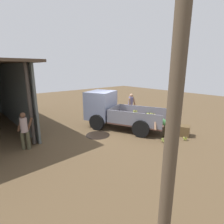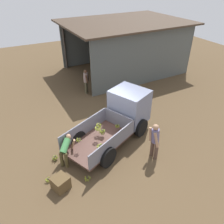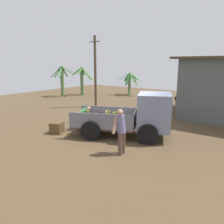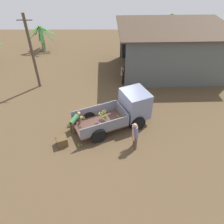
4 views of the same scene
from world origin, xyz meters
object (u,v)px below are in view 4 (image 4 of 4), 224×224
(cargo_truck, at_px, (128,108))
(utility_pole, at_px, (32,53))
(person_foreground_visitor, at_px, (135,135))
(banana_bunch_on_ground_1, at_px, (80,144))
(wooden_crate_0, at_px, (62,141))
(person_worker_loading, at_px, (75,121))
(banana_bunch_on_ground_0, at_px, (69,125))
(banana_bunch_on_ground_2, at_px, (58,137))
(person_bystander_near_shed, at_px, (123,73))

(cargo_truck, xyz_separation_m, utility_pole, (-6.61, 4.26, 1.68))
(cargo_truck, bearing_deg, utility_pole, 122.70)
(cargo_truck, distance_m, person_foreground_visitor, 2.20)
(person_foreground_visitor, xyz_separation_m, banana_bunch_on_ground_1, (-2.98, 0.09, -0.84))
(wooden_crate_0, bearing_deg, person_worker_loading, 62.95)
(cargo_truck, xyz_separation_m, banana_bunch_on_ground_0, (-3.57, -0.46, -0.95))
(banana_bunch_on_ground_2, xyz_separation_m, wooden_crate_0, (0.37, -0.51, 0.17))
(utility_pole, bearing_deg, wooden_crate_0, -65.19)
(banana_bunch_on_ground_2, bearing_deg, utility_pole, 113.73)
(person_bystander_near_shed, relative_size, banana_bunch_on_ground_0, 5.84)
(cargo_truck, distance_m, person_worker_loading, 3.26)
(person_foreground_visitor, xyz_separation_m, banana_bunch_on_ground_2, (-4.34, 0.72, -0.86))
(cargo_truck, relative_size, banana_bunch_on_ground_0, 17.18)
(person_foreground_visitor, height_order, wooden_crate_0, person_foreground_visitor)
(utility_pole, xyz_separation_m, banana_bunch_on_ground_1, (3.87, -6.35, -2.63))
(person_bystander_near_shed, height_order, banana_bunch_on_ground_0, person_bystander_near_shed)
(person_foreground_visitor, xyz_separation_m, person_worker_loading, (-3.38, 1.36, -0.24))
(cargo_truck, distance_m, banana_bunch_on_ground_1, 3.57)
(utility_pole, height_order, person_worker_loading, utility_pole)
(person_worker_loading, height_order, person_bystander_near_shed, person_bystander_near_shed)
(cargo_truck, bearing_deg, banana_bunch_on_ground_1, -167.07)
(utility_pole, relative_size, person_foreground_visitor, 3.11)
(person_foreground_visitor, distance_m, banana_bunch_on_ground_2, 4.48)
(cargo_truck, distance_m, banana_bunch_on_ground_0, 3.72)
(person_foreground_visitor, xyz_separation_m, wooden_crate_0, (-3.97, 0.21, -0.70))
(cargo_truck, bearing_deg, person_worker_loading, 170.18)
(utility_pole, relative_size, wooden_crate_0, 9.73)
(cargo_truck, height_order, person_bystander_near_shed, cargo_truck)
(person_bystander_near_shed, xyz_separation_m, banana_bunch_on_ground_0, (-3.44, -5.08, -0.77))
(cargo_truck, height_order, wooden_crate_0, cargo_truck)
(banana_bunch_on_ground_0, bearing_deg, banana_bunch_on_ground_1, -63.03)
(person_foreground_visitor, relative_size, person_worker_loading, 1.44)
(person_worker_loading, xyz_separation_m, banana_bunch_on_ground_2, (-0.96, -0.64, -0.63))
(person_worker_loading, distance_m, banana_bunch_on_ground_1, 1.47)
(banana_bunch_on_ground_0, distance_m, banana_bunch_on_ground_2, 1.13)
(cargo_truck, height_order, person_worker_loading, cargo_truck)
(banana_bunch_on_ground_1, bearing_deg, person_bystander_near_shed, 68.78)
(banana_bunch_on_ground_0, bearing_deg, person_bystander_near_shed, 55.89)
(cargo_truck, xyz_separation_m, wooden_crate_0, (-3.73, -1.98, -0.80))
(person_bystander_near_shed, xyz_separation_m, wooden_crate_0, (-3.60, -6.60, -0.63))
(cargo_truck, relative_size, person_foreground_visitor, 2.75)
(wooden_crate_0, bearing_deg, utility_pole, 114.81)
(person_foreground_visitor, relative_size, banana_bunch_on_ground_2, 8.22)
(banana_bunch_on_ground_2, bearing_deg, person_worker_loading, 33.88)
(cargo_truck, xyz_separation_m, person_worker_loading, (-3.14, -0.82, -0.34))
(person_worker_loading, bearing_deg, banana_bunch_on_ground_1, -119.05)
(person_worker_loading, height_order, banana_bunch_on_ground_1, person_worker_loading)
(cargo_truck, height_order, banana_bunch_on_ground_0, cargo_truck)
(person_foreground_visitor, distance_m, banana_bunch_on_ground_1, 3.10)
(utility_pole, distance_m, banana_bunch_on_ground_0, 6.19)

